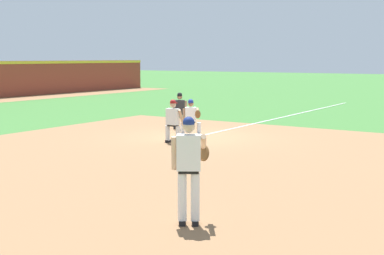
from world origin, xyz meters
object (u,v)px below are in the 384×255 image
Objects in this scene: first_base_bag at (196,136)px; pitcher at (190,164)px; baserunner at (173,119)px; umpire at (180,109)px; baseball at (192,149)px; first_baseman at (191,116)px.

first_base_bag is 0.20× the size of pitcher.
baserunner is (-1.54, -0.10, 0.75)m from first_base_bag.
pitcher is at bearing -144.68° from umpire.
pitcher is (-6.26, -4.07, 1.02)m from baseball.
pitcher is 1.27× the size of umpire.
first_baseman reaches higher than first_base_bag.
umpire is (1.30, 1.41, 0.06)m from first_baseman.
first_base_bag is 2.41m from umpire.
first_baseman is (8.77, 5.73, -0.33)m from pitcher.
first_base_bag is 0.78m from first_baseman.
first_baseman is 1.92m from umpire.
baseball is at bearing -141.11° from umpire.
first_baseman is at bearing 33.60° from baseball.
umpire reaches higher than first_baseman.
baserunner is (0.77, 1.25, 0.76)m from baseball.
baseball is 0.06× the size of first_baseman.
first_base_bag is 0.26× the size of baserunner.
first_base_bag reaches higher than baseball.
baseball is 3.09m from first_baseman.
baserunner reaches higher than first_base_bag.
baseball is 0.05× the size of umpire.
umpire is at bearing 38.89° from baseball.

